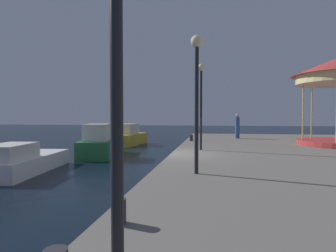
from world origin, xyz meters
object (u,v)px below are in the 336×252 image
at_px(motorboat_yellow, 128,137).
at_px(lamp_post_far_end, 201,91).
at_px(motorboat_white, 22,161).
at_px(person_far_corner, 237,127).
at_px(bollard_north, 119,211).
at_px(bollard_center, 191,138).
at_px(lamp_post_mid_promenade, 197,79).
at_px(motorboat_green, 100,144).

bearing_deg(motorboat_yellow, lamp_post_far_end, -54.15).
bearing_deg(motorboat_white, person_far_corner, 46.73).
height_order(bollard_north, person_far_corner, person_far_corner).
bearing_deg(lamp_post_far_end, bollard_center, 99.64).
distance_m(motorboat_white, person_far_corner, 14.95).
distance_m(motorboat_white, bollard_center, 10.68).
xyz_separation_m(lamp_post_far_end, bollard_north, (-0.89, -10.04, -2.75)).
distance_m(lamp_post_mid_promenade, person_far_corner, 14.07).
height_order(motorboat_white, bollard_center, motorboat_white).
bearing_deg(motorboat_white, lamp_post_mid_promenade, -20.15).
bearing_deg(motorboat_white, lamp_post_far_end, 21.30).
bearing_deg(motorboat_green, motorboat_white, -105.20).
xyz_separation_m(bollard_north, person_far_corner, (3.34, 17.86, 0.69)).
distance_m(motorboat_green, bollard_north, 13.48).
height_order(bollard_center, person_far_corner, person_far_corner).
relative_size(lamp_post_mid_promenade, person_far_corner, 2.18).
bearing_deg(motorboat_green, person_far_corner, 32.23).
height_order(lamp_post_mid_promenade, person_far_corner, lamp_post_mid_promenade).
relative_size(motorboat_white, person_far_corner, 2.81).
distance_m(motorboat_white, motorboat_yellow, 12.34).
bearing_deg(lamp_post_mid_promenade, motorboat_white, 159.85).
bearing_deg(motorboat_yellow, motorboat_green, -86.98).
distance_m(lamp_post_far_end, bollard_north, 10.45).
relative_size(lamp_post_far_end, bollard_center, 10.81).
bearing_deg(motorboat_yellow, bollard_center, -35.49).
distance_m(motorboat_green, lamp_post_far_end, 7.36).
relative_size(lamp_post_far_end, bollard_north, 10.81).
bearing_deg(bollard_north, motorboat_green, 113.76).
relative_size(motorboat_yellow, bollard_north, 11.11).
bearing_deg(person_far_corner, motorboat_white, -133.27).
height_order(motorboat_green, motorboat_yellow, motorboat_green).
bearing_deg(bollard_north, motorboat_yellow, 106.72).
xyz_separation_m(motorboat_white, lamp_post_far_end, (7.77, 3.03, 3.24)).
bearing_deg(person_far_corner, bollard_north, -100.58).
bearing_deg(person_far_corner, lamp_post_mid_promenade, -99.62).
distance_m(motorboat_yellow, lamp_post_far_end, 11.83).
bearing_deg(motorboat_yellow, motorboat_white, -95.02).
bearing_deg(bollard_center, lamp_post_mid_promenade, -84.91).
distance_m(lamp_post_far_end, bollard_center, 5.87).
bearing_deg(bollard_north, motorboat_white, 134.45).
distance_m(motorboat_yellow, bollard_north, 20.15).
bearing_deg(lamp_post_mid_promenade, bollard_center, 95.09).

